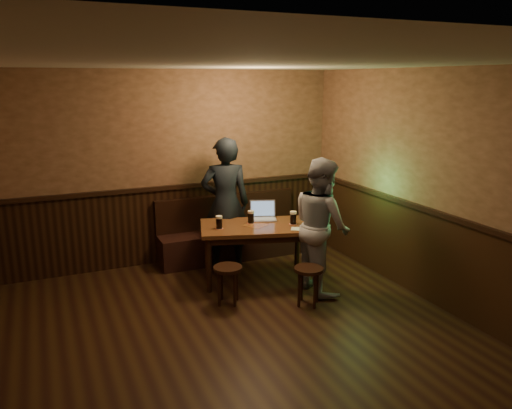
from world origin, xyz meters
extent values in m
cube|color=black|center=(0.00, 0.00, -0.01)|extent=(5.00, 6.00, 0.02)
cube|color=beige|center=(0.00, 0.00, 2.81)|extent=(5.00, 6.00, 0.02)
cube|color=#97674D|center=(0.00, 3.01, 1.40)|extent=(5.00, 0.02, 2.80)
cube|color=#97674D|center=(2.51, 0.00, 1.40)|extent=(0.02, 6.00, 2.80)
cube|color=black|center=(0.00, 2.98, 0.55)|extent=(4.98, 0.04, 1.10)
cube|color=black|center=(2.48, 0.00, 0.55)|extent=(0.04, 5.98, 1.10)
cube|color=black|center=(0.00, 2.95, 1.13)|extent=(4.98, 0.06, 0.06)
cube|color=black|center=(2.45, 0.00, 1.13)|extent=(0.06, 5.98, 0.06)
cube|color=black|center=(0.78, 2.71, 0.23)|extent=(2.20, 0.50, 0.45)
cube|color=black|center=(0.78, 2.91, 0.70)|extent=(2.20, 0.10, 0.50)
cube|color=#5A3119|center=(0.78, 1.78, 0.75)|extent=(1.62, 1.21, 0.05)
cube|color=black|center=(0.78, 1.78, 0.67)|extent=(1.47, 1.05, 0.08)
cube|color=maroon|center=(0.78, 1.78, 0.78)|extent=(0.36, 0.36, 0.00)
cylinder|color=black|center=(0.07, 1.65, 0.36)|extent=(0.07, 0.07, 0.72)
cylinder|color=black|center=(0.26, 2.28, 0.36)|extent=(0.07, 0.07, 0.72)
cylinder|color=black|center=(1.30, 1.28, 0.36)|extent=(0.07, 0.07, 0.72)
cylinder|color=black|center=(1.49, 1.91, 0.36)|extent=(0.07, 0.07, 0.72)
cylinder|color=black|center=(0.18, 1.24, 0.45)|extent=(0.43, 0.43, 0.04)
cylinder|color=black|center=(0.31, 1.27, 0.23)|extent=(0.04, 0.04, 0.45)
cylinder|color=black|center=(0.14, 1.37, 0.23)|extent=(0.04, 0.04, 0.45)
cylinder|color=black|center=(0.05, 1.20, 0.23)|extent=(0.04, 0.04, 0.45)
cylinder|color=black|center=(0.21, 1.11, 0.23)|extent=(0.04, 0.04, 0.45)
cylinder|color=black|center=(1.05, 0.82, 0.45)|extent=(0.39, 0.39, 0.04)
cylinder|color=black|center=(1.18, 0.83, 0.23)|extent=(0.04, 0.04, 0.45)
cylinder|color=black|center=(1.03, 0.95, 0.23)|extent=(0.04, 0.04, 0.45)
cylinder|color=black|center=(0.92, 0.80, 0.23)|extent=(0.04, 0.04, 0.45)
cylinder|color=black|center=(1.07, 0.68, 0.23)|extent=(0.04, 0.04, 0.45)
cylinder|color=#AB2E15|center=(0.28, 1.82, 0.78)|extent=(0.11, 0.11, 0.00)
cylinder|color=silver|center=(0.28, 1.82, 0.78)|extent=(0.09, 0.09, 0.00)
cylinder|color=black|center=(0.28, 1.82, 0.85)|extent=(0.08, 0.08, 0.13)
cylinder|color=beige|center=(0.28, 1.82, 0.93)|extent=(0.09, 0.09, 0.03)
cylinder|color=#AB2E15|center=(0.76, 1.89, 0.78)|extent=(0.11, 0.11, 0.00)
cylinder|color=silver|center=(0.76, 1.89, 0.78)|extent=(0.10, 0.10, 0.00)
cylinder|color=black|center=(0.76, 1.89, 0.85)|extent=(0.08, 0.08, 0.14)
cylinder|color=beige|center=(0.76, 1.89, 0.93)|extent=(0.09, 0.09, 0.03)
cylinder|color=#AB2E15|center=(1.26, 1.62, 0.78)|extent=(0.12, 0.12, 0.00)
cylinder|color=silver|center=(1.26, 1.62, 0.78)|extent=(0.10, 0.10, 0.00)
cylinder|color=black|center=(1.26, 1.62, 0.85)|extent=(0.08, 0.08, 0.14)
cylinder|color=beige|center=(1.26, 1.62, 0.94)|extent=(0.09, 0.09, 0.03)
cube|color=silver|center=(0.98, 1.97, 0.78)|extent=(0.42, 0.35, 0.02)
cube|color=#B2B2B7|center=(0.98, 1.97, 0.79)|extent=(0.37, 0.29, 0.00)
cube|color=silver|center=(1.02, 2.08, 0.91)|extent=(0.36, 0.19, 0.23)
cube|color=#5C7BAB|center=(1.02, 2.07, 0.91)|extent=(0.32, 0.16, 0.20)
cube|color=silver|center=(1.23, 1.39, 0.78)|extent=(0.27, 0.24, 0.00)
imported|color=black|center=(0.58, 2.39, 0.95)|extent=(0.78, 0.61, 1.89)
imported|color=#99999E|center=(1.42, 1.16, 0.86)|extent=(0.72, 0.89, 1.73)
camera|label=1|loc=(-1.78, -4.04, 2.66)|focal=35.00mm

